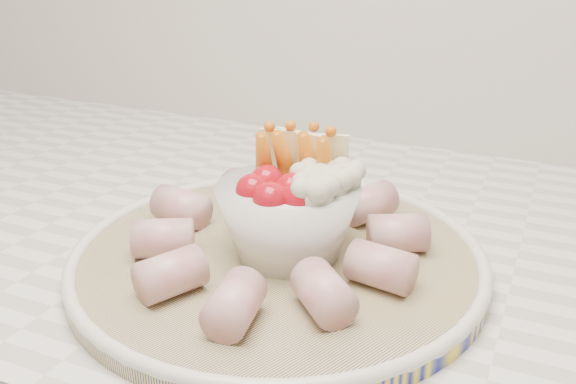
% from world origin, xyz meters
% --- Properties ---
extents(serving_platter, '(0.49, 0.49, 0.02)m').
position_xyz_m(serving_platter, '(-0.03, 1.36, 0.93)').
color(serving_platter, navy).
rests_on(serving_platter, kitchen_counter).
extents(veggie_bowl, '(0.13, 0.13, 0.11)m').
position_xyz_m(veggie_bowl, '(-0.02, 1.36, 0.98)').
color(veggie_bowl, silver).
rests_on(veggie_bowl, serving_platter).
extents(cured_meat_rolls, '(0.27, 0.28, 0.04)m').
position_xyz_m(cured_meat_rolls, '(-0.03, 1.36, 0.95)').
color(cured_meat_rolls, '#B2515C').
rests_on(cured_meat_rolls, serving_platter).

